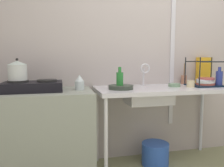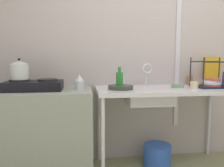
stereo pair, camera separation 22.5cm
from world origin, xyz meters
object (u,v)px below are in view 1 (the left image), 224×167
utensil_jar (184,79)px  percolator (79,83)px  dish_rack (205,82)px  small_bowl_on_drainboard (174,85)px  bottle_by_sink (120,80)px  sink_basin (148,96)px  pot_on_left_burner (17,70)px  cup_by_rack (191,84)px  stove (33,86)px  faucet (145,71)px  bucket_on_floor (155,154)px  frying_pan (121,87)px  cereal_box (204,70)px  bottle_by_rack (219,78)px

utensil_jar → percolator: bearing=-169.4°
dish_rack → small_bowl_on_drainboard: (-0.37, 0.01, -0.03)m
small_bowl_on_drainboard → bottle_by_sink: size_ratio=0.57×
percolator → utensil_jar: 1.27m
sink_basin → utensil_jar: size_ratio=1.86×
pot_on_left_burner → bottle_by_sink: bearing=-2.3°
cup_by_rack → utensil_jar: 0.32m
stove → faucet: size_ratio=2.12×
sink_basin → bucket_on_floor: 0.66m
faucet → frying_pan: size_ratio=1.01×
sink_basin → dish_rack: dish_rack is taller
sink_basin → bottle_by_sink: bottle_by_sink is taller
stove → bucket_on_floor: 1.45m
cereal_box → bottle_by_sink: bearing=-162.1°
stove → percolator: 0.43m
pot_on_left_burner → bottle_by_sink: 0.95m
frying_pan → cereal_box: (1.11, 0.27, 0.14)m
pot_on_left_burner → sink_basin: bearing=-0.9°
percolator → utensil_jar: (1.25, 0.23, -0.02)m
frying_pan → bucket_on_floor: frying_pan is taller
frying_pan → bottle_by_sink: (-0.01, 0.00, 0.07)m
percolator → sink_basin: percolator is taller
pot_on_left_burner → bucket_on_floor: (1.36, 0.02, -0.92)m
sink_basin → cup_by_rack: size_ratio=5.64×
small_bowl_on_drainboard → bucket_on_floor: small_bowl_on_drainboard is taller
faucet → sink_basin: bearing=-93.8°
stove → bottle_by_rack: (1.93, -0.05, 0.04)m
sink_basin → bottle_by_rack: (0.80, -0.03, 0.17)m
small_bowl_on_drainboard → bottle_by_rack: bottle_by_rack is taller
dish_rack → cereal_box: 0.29m
bottle_by_rack → sink_basin: bearing=177.9°
bottle_by_rack → utensil_jar: (-0.25, 0.29, -0.03)m
sink_basin → dish_rack: bearing=2.2°
frying_pan → small_bowl_on_drainboard: (0.61, 0.06, -0.00)m
dish_rack → cereal_box: (0.14, 0.23, 0.11)m
pot_on_left_burner → cup_by_rack: pot_on_left_burner is taller
percolator → cereal_box: cereal_box is taller
cup_by_rack → small_bowl_on_drainboard: 0.16m
faucet → bottle_by_sink: bearing=-153.7°
pot_on_left_burner → sink_basin: size_ratio=0.44×
cereal_box → utensil_jar: cereal_box is taller
stove → cereal_box: bearing=6.9°
stove → small_bowl_on_drainboard: stove is taller
pot_on_left_burner → cereal_box: (2.06, 0.24, -0.04)m
percolator → dish_rack: 1.37m
pot_on_left_burner → percolator: (0.55, 0.01, -0.12)m
faucet → pot_on_left_burner: bearing=-174.5°
dish_rack → bucket_on_floor: bearing=178.8°
cup_by_rack → faucet: bearing=157.1°
cereal_box → bottle_by_rack: bearing=-87.2°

